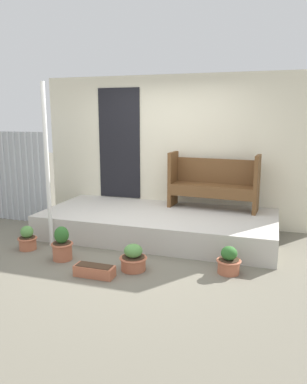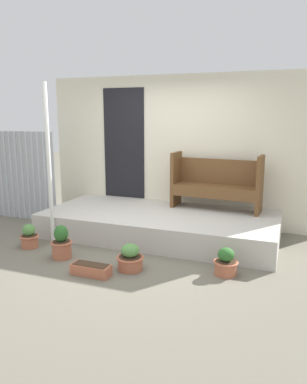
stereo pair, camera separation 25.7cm
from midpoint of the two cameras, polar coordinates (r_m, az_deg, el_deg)
name	(u,v)px [view 2 (the right image)]	position (r m, az deg, el deg)	size (l,w,h in m)	color
ground_plane	(136,253)	(5.38, -1.35, -9.23)	(24.00, 24.00, 0.00)	#706B5B
porch_slab	(160,224)	(6.05, 2.19, -4.91)	(3.68, 1.70, 0.38)	beige
house_wall	(175,150)	(6.68, 4.35, 6.36)	(4.88, 0.08, 2.60)	beige
fence_corrugated	(2,174)	(7.60, -21.23, 2.53)	(2.36, 0.05, 1.63)	#ADB2B7
support_post	(49,166)	(5.65, -14.38, 3.87)	(0.06, 0.06, 2.38)	white
bench	(216,181)	(6.23, 10.73, 1.61)	(1.48, 0.50, 0.92)	brown
flower_pot_left	(29,237)	(5.80, -17.20, -6.60)	(0.28, 0.28, 0.35)	#B76647
flower_pot_middle	(62,244)	(5.25, -12.47, -7.72)	(0.30, 0.30, 0.46)	#B76647
flower_pot_right	(130,258)	(4.78, -2.01, -10.09)	(0.35, 0.35, 0.34)	#B76647
flower_pot_far_right	(226,263)	(4.74, 12.50, -10.52)	(0.31, 0.31, 0.34)	#B76647
planter_box_rect	(91,270)	(4.70, -7.93, -11.64)	(0.49, 0.18, 0.14)	#B76647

